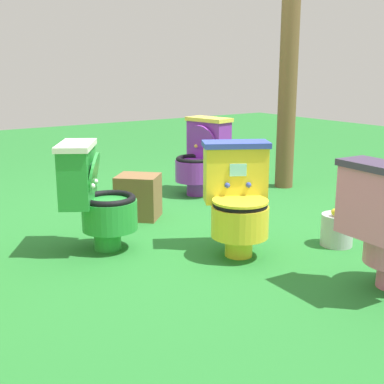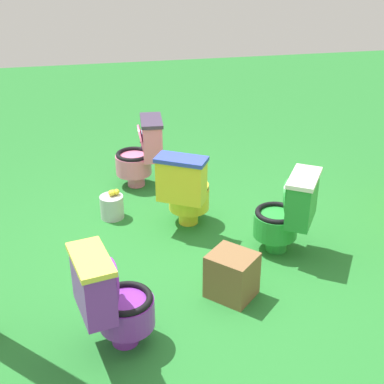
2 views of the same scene
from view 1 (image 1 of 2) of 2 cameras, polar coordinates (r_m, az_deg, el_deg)
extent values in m
plane|color=#26752D|center=(4.08, -0.10, -3.61)|extent=(14.00, 14.00, 0.00)
cube|color=pink|center=(2.90, 19.59, -1.29)|extent=(0.42, 0.22, 0.37)
cube|color=#3F334C|center=(2.86, 19.91, 2.64)|extent=(0.45, 0.24, 0.04)
sphere|color=#3F334C|center=(3.04, 19.78, -1.64)|extent=(0.04, 0.04, 0.04)
cylinder|color=purple|center=(5.00, 0.45, 0.47)|extent=(0.21, 0.21, 0.14)
cylinder|color=purple|center=(4.95, 0.30, 2.35)|extent=(0.44, 0.44, 0.20)
torus|color=black|center=(4.93, 0.30, 3.63)|extent=(0.42, 0.42, 0.04)
cylinder|color=#EACC4C|center=(4.94, 0.30, 3.03)|extent=(0.29, 0.29, 0.01)
cube|color=purple|center=(5.05, 1.84, 5.63)|extent=(0.44, 0.27, 0.37)
cube|color=#EACC4C|center=(5.02, 1.86, 7.92)|extent=(0.47, 0.30, 0.04)
cube|color=#8CE0E5|center=(4.97, 1.08, 6.08)|extent=(0.11, 0.03, 0.08)
cylinder|color=purple|center=(4.98, 1.08, 5.34)|extent=(0.36, 0.16, 0.35)
sphere|color=#EACC4C|center=(4.93, 1.65, 4.85)|extent=(0.04, 0.04, 0.04)
sphere|color=#EACC4C|center=(5.02, 0.45, 5.02)|extent=(0.04, 0.04, 0.04)
cylinder|color=yellow|center=(3.44, 5.11, -5.80)|extent=(0.25, 0.25, 0.14)
cylinder|color=yellow|center=(3.37, 5.24, -3.19)|extent=(0.50, 0.50, 0.20)
torus|color=black|center=(3.34, 5.28, -1.35)|extent=(0.48, 0.48, 0.04)
cylinder|color=#3347B2|center=(3.35, 5.26, -2.21)|extent=(0.33, 0.33, 0.01)
cube|color=yellow|center=(3.49, 4.74, 1.92)|extent=(0.37, 0.45, 0.37)
cube|color=#3347B2|center=(3.46, 4.81, 5.22)|extent=(0.40, 0.48, 0.04)
cube|color=#8CE0E5|center=(3.39, 5.05, 2.40)|extent=(0.06, 0.10, 0.08)
cylinder|color=yellow|center=(3.33, 5.29, -0.99)|extent=(0.49, 0.49, 0.02)
sphere|color=#3347B2|center=(3.42, 6.18, 0.76)|extent=(0.04, 0.04, 0.04)
sphere|color=#3347B2|center=(3.39, 3.86, 0.72)|extent=(0.04, 0.04, 0.04)
cylinder|color=green|center=(3.59, -9.18, -5.08)|extent=(0.25, 0.25, 0.14)
cylinder|color=green|center=(3.54, -8.96, -2.47)|extent=(0.51, 0.51, 0.20)
torus|color=black|center=(3.51, -9.03, -0.72)|extent=(0.49, 0.49, 0.04)
cylinder|color=white|center=(3.52, -9.00, -1.54)|extent=(0.33, 0.33, 0.01)
cube|color=green|center=(3.50, -12.38, 1.68)|extent=(0.45, 0.38, 0.37)
cube|color=white|center=(3.47, -12.55, 4.96)|extent=(0.48, 0.41, 0.04)
cube|color=#8CE0E5|center=(3.48, -10.78, 2.51)|extent=(0.10, 0.07, 0.08)
cylinder|color=green|center=(3.49, -10.75, 1.46)|extent=(0.34, 0.26, 0.35)
sphere|color=white|center=(3.56, -10.49, 1.15)|extent=(0.04, 0.04, 0.04)
sphere|color=white|center=(3.43, -10.80, 0.64)|extent=(0.04, 0.04, 0.04)
cylinder|color=brown|center=(5.30, 10.39, 10.96)|extent=(0.18, 0.18, 1.96)
cube|color=brown|center=(4.25, -5.88, -0.50)|extent=(0.44, 0.44, 0.35)
cylinder|color=#B7B7BF|center=(3.74, 15.53, -4.00)|extent=(0.22, 0.22, 0.22)
ellipsoid|color=yellow|center=(3.69, 15.78, -1.98)|extent=(0.07, 0.05, 0.05)
ellipsoid|color=yellow|center=(3.65, 15.42, -2.15)|extent=(0.07, 0.05, 0.05)
ellipsoid|color=yellow|center=(3.68, 15.69, -2.03)|extent=(0.07, 0.05, 0.05)
camera|label=2|loc=(7.57, -12.61, 23.75)|focal=51.62mm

